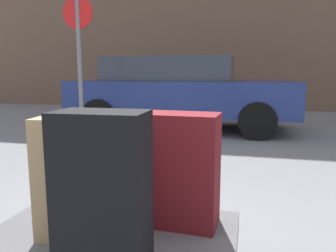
{
  "coord_description": "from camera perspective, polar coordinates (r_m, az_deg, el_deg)",
  "views": [
    {
      "loc": [
        0.63,
        -1.37,
        1.11
      ],
      "look_at": [
        0.0,
        1.2,
        0.69
      ],
      "focal_mm": 35.55,
      "sensor_mm": 36.0,
      "label": 1
    }
  ],
  "objects": [
    {
      "name": "suitcase_maroon_front_left",
      "position": [
        1.7,
        1.91,
        -7.48
      ],
      "size": [
        0.4,
        0.24,
        0.58
      ],
      "primitive_type": "cube",
      "rotation": [
        0.0,
        0.0,
        -0.05
      ],
      "color": "maroon",
      "rests_on": "luggage_cart"
    },
    {
      "name": "no_parking_sign",
      "position": [
        5.5,
        -14.96,
        11.92
      ],
      "size": [
        0.5,
        0.07,
        2.28
      ],
      "color": "slate",
      "rests_on": "ground_plane"
    },
    {
      "name": "luggage_cart",
      "position": [
        1.73,
        -10.17,
        -20.24
      ],
      "size": [
        1.2,
        0.88,
        0.34
      ],
      "color": "#4C4C51",
      "rests_on": "ground_plane"
    },
    {
      "name": "suitcase_black_front_right",
      "position": [
        1.3,
        -11.12,
        -11.5
      ],
      "size": [
        0.35,
        0.22,
        0.64
      ],
      "primitive_type": "cube",
      "rotation": [
        0.0,
        0.0,
        0.04
      ],
      "color": "black",
      "rests_on": "luggage_cart"
    },
    {
      "name": "parked_car",
      "position": [
        6.67,
        2.04,
        6.04
      ],
      "size": [
        4.33,
        1.99,
        1.42
      ],
      "color": "navy",
      "rests_on": "ground_plane"
    },
    {
      "name": "suitcase_tan_stacked_top",
      "position": [
        1.66,
        -14.7,
        -8.24
      ],
      "size": [
        0.4,
        0.32,
        0.57
      ],
      "primitive_type": "cube",
      "rotation": [
        0.0,
        0.0,
        0.12
      ],
      "color": "#9E7F56",
      "rests_on": "luggage_cart"
    }
  ]
}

